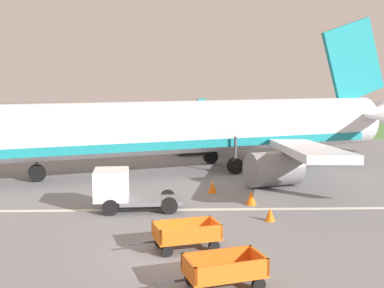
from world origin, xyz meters
name	(u,v)px	position (x,y,z in m)	size (l,w,h in m)	color
ground_plane	(172,255)	(0.00, 0.00, 0.00)	(220.00, 220.00, 0.00)	slate
grass_strip	(175,126)	(0.00, 47.97, 0.03)	(220.00, 28.00, 0.06)	#518442
apron_stripe	(173,210)	(0.00, 6.43, 0.01)	(120.00, 0.36, 0.01)	silver
airplane	(204,128)	(2.12, 17.32, 3.05)	(36.62, 29.79, 11.34)	silver
baggage_cart_nearest	(224,270)	(1.70, -3.09, 0.60)	(3.61, 2.05, 1.07)	orange
baggage_cart_second_in_row	(186,235)	(0.56, 0.56, 0.60)	(3.62, 2.01, 1.07)	orange
service_truck_beside_carts	(121,189)	(-2.61, 6.40, 1.10)	(4.49, 2.26, 2.10)	slate
traffic_cone_near_plane	(251,198)	(4.10, 7.32, 0.37)	(0.57, 0.57, 0.75)	orange
traffic_cone_mid_apron	(270,214)	(4.56, 4.34, 0.31)	(0.48, 0.48, 0.63)	orange
traffic_cone_by_carts	(212,187)	(2.25, 10.10, 0.34)	(0.52, 0.52, 0.68)	orange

